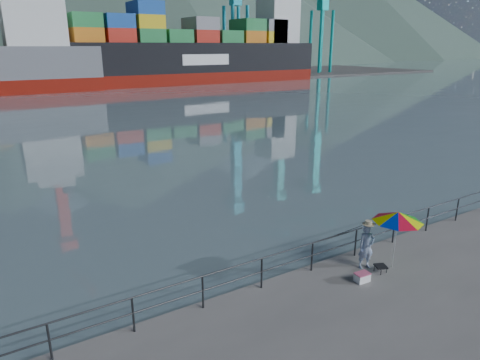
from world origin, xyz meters
The scene contains 11 objects.
harbor_water centered at (0.00, 130.00, 0.00)m, with size 500.00×280.00×0.00m, color slate.
far_dock centered at (10.00, 93.00, 0.00)m, with size 200.00×40.00×0.40m, color #514F4C.
guardrail centered at (0.00, 1.70, 0.52)m, with size 22.00×0.06×1.03m.
port_cranes centered at (31.00, 84.00, 16.00)m, with size 116.00×28.00×38.40m.
container_stacks centered at (33.36, 93.54, 2.99)m, with size 58.00×8.40×7.80m.
fisherman centered at (2.64, 0.92, 0.77)m, with size 0.56×0.37×1.54m, color #2F5388.
beach_umbrella centered at (3.47, 0.46, 1.81)m, with size 1.71×1.71×1.97m.
folding_stool centered at (2.86, 0.43, 0.12)m, with size 0.47×0.47×0.23m.
cooler_bag centered at (1.90, 0.34, 0.13)m, with size 0.45×0.30×0.26m, color white.
fishing_rod centered at (2.43, 1.91, 0.00)m, with size 0.02×0.02×2.11m, color black.
container_ship centered at (33.66, 73.10, 5.89)m, with size 53.20×8.87×18.10m.
Camera 1 is at (-7.62, -7.74, 7.09)m, focal length 32.00 mm.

